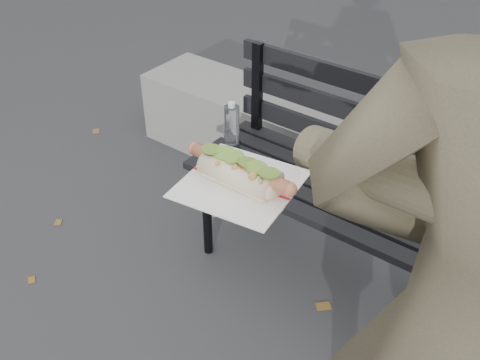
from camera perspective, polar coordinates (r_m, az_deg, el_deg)
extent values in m
cylinder|color=black|center=(2.43, -3.38, -3.33)|extent=(0.04, 0.04, 0.45)
cylinder|color=black|center=(2.65, 1.34, 0.39)|extent=(0.04, 0.04, 0.45)
cube|color=black|center=(2.00, 11.18, -5.42)|extent=(1.50, 0.07, 0.03)
cube|color=black|center=(2.06, 12.35, -4.07)|extent=(1.50, 0.07, 0.03)
cube|color=black|center=(2.13, 13.44, -2.81)|extent=(1.50, 0.07, 0.03)
cube|color=black|center=(2.20, 14.46, -1.62)|extent=(1.50, 0.07, 0.03)
cube|color=black|center=(2.27, 15.42, -0.51)|extent=(1.50, 0.07, 0.03)
cube|color=black|center=(2.43, 1.77, 9.18)|extent=(0.04, 0.03, 0.42)
cube|color=black|center=(2.23, 16.16, 2.03)|extent=(1.50, 0.02, 0.08)
cube|color=black|center=(2.16, 16.73, 4.88)|extent=(1.50, 0.02, 0.08)
cube|color=black|center=(2.10, 17.33, 7.91)|extent=(1.50, 0.02, 0.08)
cylinder|color=white|center=(2.34, -0.83, 5.38)|extent=(0.06, 0.06, 0.19)
cylinder|color=white|center=(2.29, -0.86, 7.65)|extent=(0.03, 0.03, 0.02)
cube|color=slate|center=(3.10, 0.74, 5.65)|extent=(1.20, 0.40, 0.40)
imported|color=#47422F|center=(1.12, 22.91, -15.90)|extent=(0.76, 0.58, 1.87)
cylinder|color=#47422F|center=(0.91, 17.90, -0.80)|extent=(0.51, 0.23, 0.19)
cylinder|color=#D8A384|center=(0.96, 2.26, -1.53)|extent=(0.09, 0.08, 0.07)
ellipsoid|color=#D8A384|center=(0.98, 0.00, -1.19)|extent=(0.10, 0.12, 0.03)
cylinder|color=#D8A384|center=(0.99, -3.60, -0.77)|extent=(0.06, 0.02, 0.02)
cylinder|color=#D8A384|center=(1.00, -2.87, -0.22)|extent=(0.06, 0.02, 0.02)
cylinder|color=#D8A384|center=(1.01, -2.15, 0.31)|extent=(0.06, 0.02, 0.02)
cylinder|color=#D8A384|center=(1.02, -1.44, 0.83)|extent=(0.06, 0.02, 0.02)
cylinder|color=#D8A384|center=(0.94, -1.54, -2.93)|extent=(0.04, 0.05, 0.02)
cube|color=white|center=(0.97, 0.00, -0.38)|extent=(0.21, 0.21, 0.00)
cube|color=#B21E1E|center=(0.97, 0.00, -0.31)|extent=(0.19, 0.03, 0.00)
cylinder|color=#BA6747|center=(0.95, 0.00, 1.22)|extent=(0.20, 0.02, 0.02)
sphere|color=#BA6747|center=(1.00, -4.57, 3.18)|extent=(0.02, 0.02, 0.02)
sphere|color=#BA6747|center=(0.90, 5.07, -0.96)|extent=(0.03, 0.02, 0.02)
sphere|color=#9E6B2D|center=(0.93, -0.49, 1.24)|extent=(0.01, 0.01, 0.01)
sphere|color=#9E6B2D|center=(0.93, -0.05, 1.14)|extent=(0.01, 0.01, 0.01)
sphere|color=#9E6B2D|center=(0.95, 1.21, 2.11)|extent=(0.01, 0.01, 0.01)
sphere|color=#9E6B2D|center=(0.94, -0.52, 1.21)|extent=(0.01, 0.01, 0.01)
sphere|color=#9E6B2D|center=(0.95, 1.40, 2.04)|extent=(0.01, 0.01, 0.01)
sphere|color=#9E6B2D|center=(0.93, 0.11, 0.46)|extent=(0.01, 0.01, 0.01)
sphere|color=#9E6B2D|center=(0.95, -1.00, 1.56)|extent=(0.01, 0.01, 0.01)
sphere|color=#9E6B2D|center=(0.91, 2.33, -0.11)|extent=(0.01, 0.01, 0.01)
sphere|color=#9E6B2D|center=(0.93, 1.56, 1.08)|extent=(0.01, 0.01, 0.01)
sphere|color=#9E6B2D|center=(0.92, 1.88, 0.09)|extent=(0.01, 0.01, 0.01)
sphere|color=#9E6B2D|center=(0.94, 1.62, 1.26)|extent=(0.01, 0.01, 0.01)
sphere|color=#9E6B2D|center=(0.93, 1.64, 1.33)|extent=(0.01, 0.01, 0.01)
sphere|color=#9E6B2D|center=(0.98, -1.39, 2.70)|extent=(0.01, 0.01, 0.01)
sphere|color=#9E6B2D|center=(0.95, 0.30, 2.03)|extent=(0.01, 0.01, 0.01)
sphere|color=#9E6B2D|center=(0.93, -0.67, 1.11)|extent=(0.01, 0.01, 0.01)
sphere|color=#9E6B2D|center=(0.95, 1.91, 1.54)|extent=(0.01, 0.01, 0.01)
sphere|color=#9E6B2D|center=(0.90, 2.13, -0.16)|extent=(0.01, 0.01, 0.01)
sphere|color=#9E6B2D|center=(0.98, -1.89, 3.21)|extent=(0.01, 0.01, 0.01)
sphere|color=#9E6B2D|center=(0.94, -0.21, 1.21)|extent=(0.01, 0.01, 0.01)
sphere|color=#9E6B2D|center=(0.96, -2.56, 2.04)|extent=(0.01, 0.01, 0.01)
sphere|color=#9E6B2D|center=(0.93, 1.53, 0.70)|extent=(0.01, 0.01, 0.01)
sphere|color=#9E6B2D|center=(0.96, -2.49, 2.52)|extent=(0.01, 0.01, 0.01)
sphere|color=#9E6B2D|center=(0.91, 1.30, 0.36)|extent=(0.01, 0.01, 0.01)
sphere|color=#9E6B2D|center=(0.91, 2.12, 0.05)|extent=(0.01, 0.01, 0.01)
sphere|color=#9E6B2D|center=(0.96, -2.37, 1.81)|extent=(0.01, 0.01, 0.01)
sphere|color=#9E6B2D|center=(0.97, -0.88, 2.77)|extent=(0.01, 0.01, 0.01)
sphere|color=#9E6B2D|center=(0.93, 0.73, 1.34)|extent=(0.01, 0.01, 0.01)
sphere|color=#9E6B2D|center=(0.94, -2.29, 1.65)|extent=(0.01, 0.01, 0.01)
cylinder|color=olive|center=(0.97, -2.91, 3.15)|extent=(0.04, 0.04, 0.01)
cylinder|color=olive|center=(0.96, -1.58, 2.74)|extent=(0.04, 0.04, 0.01)
cylinder|color=olive|center=(0.95, -0.63, 2.37)|extent=(0.04, 0.04, 0.01)
cylinder|color=olive|center=(0.93, 0.76, 1.84)|extent=(0.04, 0.04, 0.01)
cylinder|color=olive|center=(0.92, 1.71, 1.32)|extent=(0.04, 0.04, 0.01)
cylinder|color=olive|center=(0.91, 3.01, 0.74)|extent=(0.04, 0.04, 0.01)
cube|color=brown|center=(3.53, -14.41, 4.83)|extent=(0.07, 0.07, 0.00)
cube|color=brown|center=(2.60, -20.42, -9.48)|extent=(0.05, 0.05, 0.00)
cube|color=brown|center=(2.86, -17.99, -4.11)|extent=(0.05, 0.06, 0.00)
cube|color=brown|center=(3.38, -3.38, 4.54)|extent=(0.06, 0.07, 0.00)
cube|color=brown|center=(3.70, 7.63, 7.21)|extent=(0.05, 0.05, 0.00)
cube|color=brown|center=(2.37, 8.47, -12.56)|extent=(0.07, 0.07, 0.00)
cube|color=brown|center=(4.26, -5.84, 11.32)|extent=(0.04, 0.06, 0.00)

